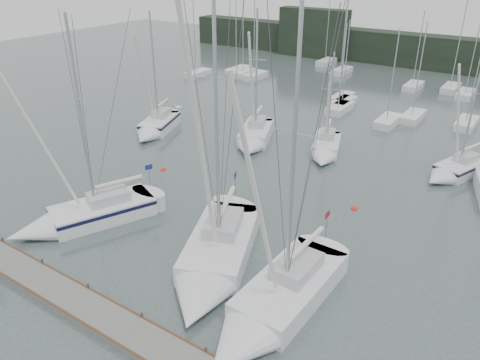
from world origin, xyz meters
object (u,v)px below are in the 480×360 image
Objects in this scene: sailboat_near_left at (76,218)px; buoy_c at (163,170)px; sailboat_mid_a at (155,128)px; sailboat_mid_d at (453,171)px; sailboat_near_right at (268,312)px; buoy_b at (354,209)px; sailboat_mid_b at (253,139)px; sailboat_near_center at (211,267)px; sailboat_mid_c at (325,151)px.

sailboat_near_left reaches higher than buoy_c.
sailboat_mid_d is at bearing -7.58° from sailboat_mid_a.
buoy_c is (-1.28, 9.96, -0.61)m from sailboat_near_left.
sailboat_near_right reaches higher than buoy_b.
sailboat_near_right reaches higher than sailboat_near_left.
sailboat_near_right is at bearing -32.27° from buoy_c.
sailboat_mid_d is at bearing -11.66° from sailboat_mid_b.
sailboat_mid_b is at bearing 93.35° from sailboat_near_center.
sailboat_mid_c is at bearing -5.76° from sailboat_mid_a.
sailboat_mid_d is (17.36, 3.07, -0.07)m from sailboat_mid_b.
sailboat_near_right is 1.39× the size of sailboat_mid_d.
sailboat_near_left is 19.41m from buoy_b.
sailboat_mid_c is 14.52m from buoy_c.
sailboat_mid_b is 1.33× the size of sailboat_mid_c.
buoy_b is at bearing 9.58° from buoy_c.
sailboat_mid_b reaches higher than sailboat_mid_d.
buoy_b is (12.71, -6.39, -0.61)m from sailboat_mid_b.
sailboat_mid_d reaches higher than sailboat_mid_c.
buoy_c is at bearing -129.07° from sailboat_mid_d.
sailboat_near_center is 24.22m from sailboat_mid_a.
sailboat_mid_a is at bearing 118.36° from sailboat_near_center.
sailboat_near_left is at bearing 161.62° from sailboat_near_center.
sailboat_mid_d is (8.55, 21.36, -0.09)m from sailboat_near_center.
sailboat_near_left is 1.12× the size of sailboat_mid_b.
buoy_c is at bearing -62.67° from sailboat_mid_a.
sailboat_mid_a is 27.37× the size of buoy_c.
sailboat_near_left is at bearing -83.76° from sailboat_mid_a.
sailboat_near_center reaches higher than sailboat_mid_a.
sailboat_mid_a is 22.91m from buoy_b.
sailboat_near_right reaches higher than sailboat_mid_c.
sailboat_near_right reaches higher than sailboat_mid_a.
buoy_c is (-3.28, -9.09, -0.61)m from sailboat_mid_b.
sailboat_mid_c is 21.41× the size of buoy_c.
sailboat_near_left reaches higher than sailboat_mid_c.
sailboat_near_right is at bearing -79.58° from sailboat_mid_d.
sailboat_near_left is 19.16m from sailboat_mid_b.
sailboat_near_left reaches higher than sailboat_mid_a.
buoy_c is at bearing -170.42° from buoy_b.
sailboat_mid_b is at bearing 153.29° from buoy_b.
sailboat_mid_b reaches higher than sailboat_mid_c.
buoy_b is at bearing 49.51° from sailboat_near_center.
buoy_b is 1.06× the size of buoy_c.
sailboat_near_center is 1.42× the size of sailboat_mid_b.
sailboat_mid_c is (6.84, 1.31, -0.07)m from sailboat_mid_b.
sailboat_near_right is 35.20× the size of buoy_c.
buoy_b is (22.65, -3.43, -0.62)m from sailboat_mid_a.
sailboat_near_center is at bearing 27.78° from sailboat_near_left.
buoy_c is (-12.10, 9.20, -0.63)m from sailboat_near_center.
sailboat_mid_b is at bearing 70.15° from buoy_c.
sailboat_mid_b is 26.85× the size of buoy_b.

